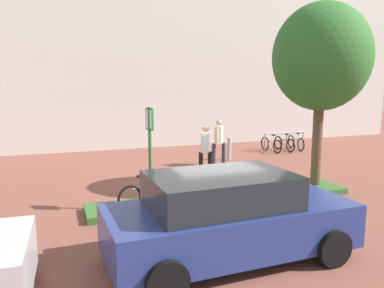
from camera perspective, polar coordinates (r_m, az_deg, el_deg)
name	(u,v)px	position (r m, az deg, el deg)	size (l,w,h in m)	color
ground_plane	(211,184)	(11.77, 2.84, -5.94)	(60.00, 60.00, 0.00)	brown
building_facade	(149,41)	(18.80, -6.46, 15.00)	(28.00, 1.20, 10.00)	silver
planter_strip	(224,199)	(10.07, 4.84, -8.10)	(7.00, 1.10, 0.16)	#336028
tree_sidewalk	(321,58)	(11.32, 18.70, 12.05)	(2.68, 2.68, 5.22)	brown
parking_sign_post	(150,144)	(9.09, -6.27, 0.02)	(0.11, 0.36, 2.49)	#2D7238
bike_at_sign	(148,194)	(9.57, -6.60, -7.39)	(1.60, 0.65, 0.86)	black
bike_rack_cluster	(284,143)	(17.88, 13.50, 0.16)	(2.11, 1.63, 0.83)	#99999E
bollard_steel	(229,149)	(15.30, 5.55, -0.73)	(0.16, 0.16, 0.90)	#ADADB2
person_casual_tan	(219,140)	(14.12, 4.02, 0.66)	(0.51, 0.50, 1.72)	#2D2D38
person_shirt_blue	(205,148)	(12.31, 2.02, -0.58)	(0.46, 0.53, 1.72)	black
car_navy_sedan	(228,217)	(6.77, 5.38, -10.80)	(4.35, 2.13, 1.54)	navy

